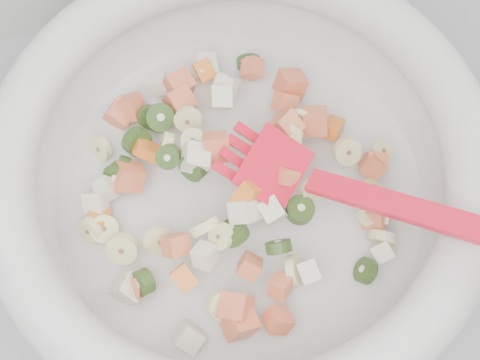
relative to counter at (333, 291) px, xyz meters
name	(u,v)px	position (x,y,z in m)	size (l,w,h in m)	color
counter	(333,291)	(0.00, 0.00, 0.00)	(2.00, 0.60, 0.90)	gray
mixing_bowl	(240,173)	(-0.15, 0.03, 0.52)	(0.43, 0.43, 0.16)	silver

